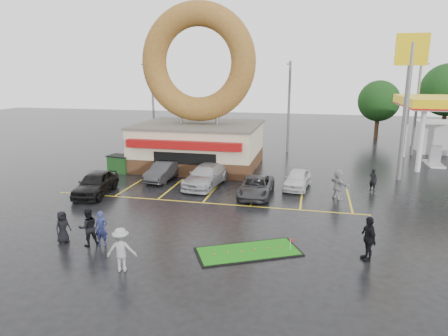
% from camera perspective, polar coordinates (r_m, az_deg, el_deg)
% --- Properties ---
extents(ground, '(120.00, 120.00, 0.00)m').
position_cam_1_polar(ground, '(22.00, -5.51, -7.72)').
color(ground, black).
rests_on(ground, ground).
extents(donut_shop, '(10.20, 8.70, 13.50)m').
position_cam_1_polar(donut_shop, '(33.96, -3.66, 7.64)').
color(donut_shop, '#472B19').
rests_on(donut_shop, ground).
extents(shell_sign, '(2.20, 0.36, 10.60)m').
position_cam_1_polar(shell_sign, '(32.08, 24.89, 11.31)').
color(shell_sign, slate).
rests_on(shell_sign, ground).
extents(streetlight_left, '(0.40, 2.21, 9.00)m').
position_cam_1_polar(streetlight_left, '(42.80, -10.14, 9.11)').
color(streetlight_left, slate).
rests_on(streetlight_left, ground).
extents(streetlight_mid, '(0.40, 2.21, 9.00)m').
position_cam_1_polar(streetlight_mid, '(40.55, 9.25, 8.91)').
color(streetlight_mid, slate).
rests_on(streetlight_mid, ground).
extents(streetlight_right, '(0.40, 2.21, 9.00)m').
position_cam_1_polar(streetlight_right, '(42.52, 25.85, 7.95)').
color(streetlight_right, slate).
rests_on(streetlight_right, ground).
extents(tree_far_c, '(6.30, 6.30, 9.00)m').
position_cam_1_polar(tree_far_c, '(55.65, 29.35, 9.69)').
color(tree_far_c, '#332114').
rests_on(tree_far_c, ground).
extents(tree_far_d, '(4.90, 4.90, 7.00)m').
position_cam_1_polar(tree_far_d, '(52.07, 21.25, 8.90)').
color(tree_far_d, '#332114').
rests_on(tree_far_d, ground).
extents(car_black, '(2.41, 4.78, 1.56)m').
position_cam_1_polar(car_black, '(27.77, -17.85, -2.09)').
color(car_black, black).
rests_on(car_black, ground).
extents(car_dgrey, '(1.84, 4.26, 1.36)m').
position_cam_1_polar(car_dgrey, '(30.39, -8.61, -0.44)').
color(car_dgrey, '#29292B').
rests_on(car_dgrey, ground).
extents(car_silver, '(2.69, 5.39, 1.50)m').
position_cam_1_polar(car_silver, '(28.51, -2.59, -1.09)').
color(car_silver, '#A4A5A9').
rests_on(car_silver, ground).
extents(car_grey, '(2.09, 4.48, 1.24)m').
position_cam_1_polar(car_grey, '(26.34, 4.59, -2.66)').
color(car_grey, '#333335').
rests_on(car_grey, ground).
extents(car_white, '(2.05, 4.04, 1.32)m').
position_cam_1_polar(car_white, '(28.40, 10.45, -1.56)').
color(car_white, silver).
rests_on(car_white, ground).
extents(person_blue, '(0.65, 0.47, 1.66)m').
position_cam_1_polar(person_blue, '(19.72, -17.12, -8.27)').
color(person_blue, navy).
rests_on(person_blue, ground).
extents(person_blackjkt, '(1.11, 1.09, 1.81)m').
position_cam_1_polar(person_blackjkt, '(19.86, -18.82, -8.02)').
color(person_blackjkt, black).
rests_on(person_blackjkt, ground).
extents(person_hoodie, '(1.34, 0.98, 1.86)m').
position_cam_1_polar(person_hoodie, '(17.08, -14.46, -11.22)').
color(person_hoodie, gray).
rests_on(person_hoodie, ground).
extents(person_bystander, '(0.73, 0.89, 1.56)m').
position_cam_1_polar(person_bystander, '(20.67, -22.05, -7.82)').
color(person_bystander, black).
rests_on(person_bystander, ground).
extents(person_cameraman, '(0.82, 1.25, 1.97)m').
position_cam_1_polar(person_cameraman, '(18.51, 19.92, -9.44)').
color(person_cameraman, black).
rests_on(person_cameraman, ground).
extents(person_walker_near, '(1.51, 1.83, 1.96)m').
position_cam_1_polar(person_walker_near, '(26.58, 15.98, -2.19)').
color(person_walker_near, '#99999C').
rests_on(person_walker_near, ground).
extents(person_walker_far, '(0.68, 0.65, 1.56)m').
position_cam_1_polar(person_walker_far, '(29.17, 20.52, -1.56)').
color(person_walker_far, black).
rests_on(person_walker_far, ground).
extents(dumpster, '(1.99, 1.52, 1.30)m').
position_cam_1_polar(dumpster, '(33.56, -14.55, 0.55)').
color(dumpster, '#1A451A').
rests_on(dumpster, ground).
extents(putting_green, '(5.07, 3.92, 0.58)m').
position_cam_1_polar(putting_green, '(18.50, 3.48, -11.82)').
color(putting_green, black).
rests_on(putting_green, ground).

